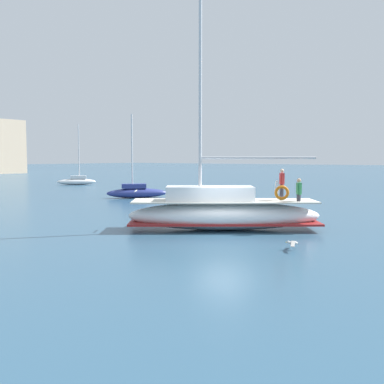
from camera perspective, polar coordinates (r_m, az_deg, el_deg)
ground_plane at (r=20.58m, az=4.16°, el=-5.60°), size 400.00×400.00×0.00m
main_sailboat at (r=21.94m, az=4.00°, el=-2.55°), size 7.70×9.11×14.05m
moored_sloop_far at (r=59.77m, az=-14.80°, el=1.45°), size 4.53×4.20×7.98m
moored_cutter_left at (r=39.33m, az=-7.24°, el=0.05°), size 4.82×4.56×7.42m
seagull at (r=17.60m, az=13.01°, el=-6.48°), size 1.07×0.54×0.17m
mooring_buoy at (r=29.18m, az=2.24°, el=-2.27°), size 0.53×0.53×0.86m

